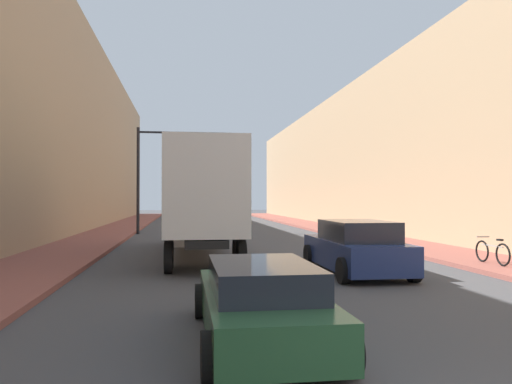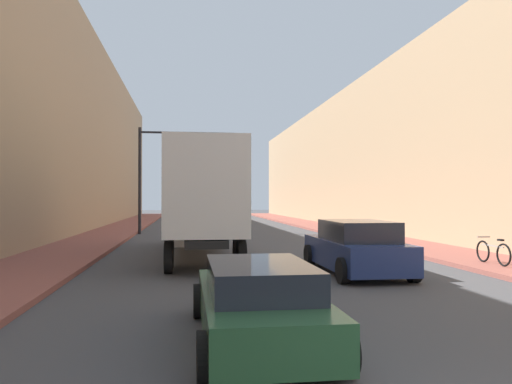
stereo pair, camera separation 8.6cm
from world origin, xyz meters
The scene contains 9 objects.
sidewalk_right centered at (7.56, 30.00, 0.07)m, with size 3.25×80.00×0.15m.
sidewalk_left centered at (-7.56, 30.00, 0.07)m, with size 3.25×80.00×0.15m.
building_right centered at (12.18, 30.00, 5.38)m, with size 6.00×80.00×10.76m.
building_left centered at (-12.18, 30.00, 7.01)m, with size 6.00×80.00×14.02m.
semi_truck centered at (-2.19, 17.23, 2.30)m, with size 2.52×11.84×4.13m.
sedan_car centered at (-1.63, 5.17, 0.62)m, with size 1.98×4.69×1.26m.
suv_car centered at (2.34, 11.96, 0.76)m, with size 2.22×5.00×1.60m.
traffic_signal_gantry centered at (-4.41, 30.11, 4.71)m, with size 6.17×0.35×6.87m.
parked_bicycle centered at (7.03, 12.23, 0.53)m, with size 0.44×1.82×0.86m.
Camera 1 is at (-2.82, -2.65, 2.25)m, focal length 35.00 mm.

